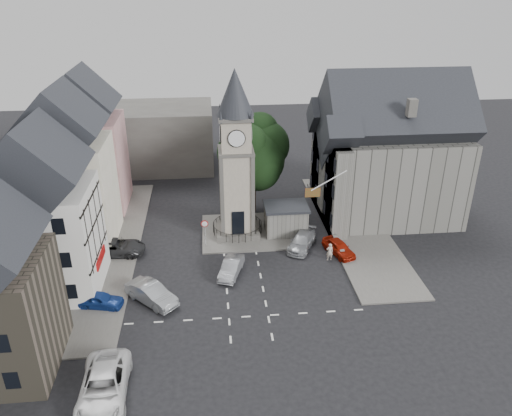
{
  "coord_description": "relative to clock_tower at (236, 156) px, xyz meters",
  "views": [
    {
      "loc": [
        -2.41,
        -36.14,
        23.94
      ],
      "look_at": [
        1.59,
        5.0,
        4.12
      ],
      "focal_mm": 35.0,
      "sensor_mm": 36.0,
      "label": 1
    }
  ],
  "objects": [
    {
      "name": "central_island",
      "position": [
        1.5,
        0.01,
        -8.04
      ],
      "size": [
        10.0,
        8.0,
        0.16
      ],
      "primitive_type": "cube",
      "color": "#595651",
      "rests_on": "ground"
    },
    {
      "name": "east_boundary_wall",
      "position": [
        9.2,
        2.01,
        -7.67
      ],
      "size": [
        0.4,
        16.0,
        0.9
      ],
      "primitive_type": "cube",
      "color": "#65645D",
      "rests_on": "ground"
    },
    {
      "name": "road_markings",
      "position": [
        0.0,
        -13.49,
        -8.12
      ],
      "size": [
        20.0,
        8.0,
        0.01
      ],
      "primitive_type": "cube",
      "color": "silver",
      "rests_on": "ground"
    },
    {
      "name": "town_tree",
      "position": [
        2.0,
        5.01,
        -1.15
      ],
      "size": [
        7.2,
        7.2,
        10.8
      ],
      "color": "black",
      "rests_on": "ground"
    },
    {
      "name": "van_sw_white",
      "position": [
        -9.5,
        -20.5,
        -7.26
      ],
      "size": [
        3.03,
        6.26,
        1.72
      ],
      "primitive_type": "imported",
      "rotation": [
        0.0,
        0.0,
        0.03
      ],
      "color": "silver",
      "rests_on": "ground"
    },
    {
      "name": "car_west_blue",
      "position": [
        -11.5,
        -11.11,
        -7.49
      ],
      "size": [
        3.95,
        2.23,
        1.27
      ],
      "primitive_type": "imported",
      "rotation": [
        0.0,
        0.0,
        1.36
      ],
      "color": "navy",
      "rests_on": "ground"
    },
    {
      "name": "terrace_tudor",
      "position": [
        -15.5,
        -7.99,
        -1.93
      ],
      "size": [
        8.1,
        7.6,
        12.0
      ],
      "color": "silver",
      "rests_on": "ground"
    },
    {
      "name": "stone_shelter",
      "position": [
        4.8,
        -0.49,
        -6.57
      ],
      "size": [
        4.3,
        3.3,
        3.08
      ],
      "color": "#65645D",
      "rests_on": "ground"
    },
    {
      "name": "car_west_grey",
      "position": [
        -11.5,
        -3.1,
        -7.37
      ],
      "size": [
        5.59,
        2.91,
        1.5
      ],
      "primitive_type": "imported",
      "rotation": [
        0.0,
        0.0,
        1.49
      ],
      "color": "#2D2D2F",
      "rests_on": "ground"
    },
    {
      "name": "car_island_east",
      "position": [
        5.91,
        -3.49,
        -7.44
      ],
      "size": [
        3.78,
        5.02,
        1.35
      ],
      "primitive_type": "imported",
      "rotation": [
        0.0,
        0.0,
        -0.46
      ],
      "color": "#9FA2A6",
      "rests_on": "ground"
    },
    {
      "name": "backdrop_west",
      "position": [
        -12.0,
        20.01,
        -4.12
      ],
      "size": [
        20.0,
        10.0,
        8.0
      ],
      "primitive_type": "cube",
      "color": "#4C4944",
      "rests_on": "ground"
    },
    {
      "name": "warning_sign_post",
      "position": [
        -3.2,
        -2.56,
        -6.09
      ],
      "size": [
        0.7,
        0.19,
        2.85
      ],
      "color": "black",
      "rests_on": "ground"
    },
    {
      "name": "flagpole",
      "position": [
        8.0,
        -3.99,
        -1.12
      ],
      "size": [
        3.68,
        0.1,
        2.74
      ],
      "color": "white",
      "rests_on": "ground"
    },
    {
      "name": "car_east_red",
      "position": [
        9.11,
        -4.99,
        -7.46
      ],
      "size": [
        2.85,
        4.2,
        1.33
      ],
      "primitive_type": "imported",
      "rotation": [
        0.0,
        0.0,
        0.37
      ],
      "color": "#961808",
      "rests_on": "ground"
    },
    {
      "name": "clock_tower",
      "position": [
        0.0,
        0.0,
        0.0
      ],
      "size": [
        4.86,
        4.86,
        16.25
      ],
      "color": "#4C4944",
      "rests_on": "ground"
    },
    {
      "name": "terrace_cream",
      "position": [
        -15.5,
        0.01,
        -1.54
      ],
      "size": [
        8.1,
        7.6,
        12.8
      ],
      "color": "beige",
      "rests_on": "ground"
    },
    {
      "name": "pedestrian",
      "position": [
        8.0,
        -5.99,
        -7.27
      ],
      "size": [
        0.62,
        0.41,
        1.7
      ],
      "primitive_type": "imported",
      "rotation": [
        0.0,
        0.0,
        3.15
      ],
      "color": "beige",
      "rests_on": "ground"
    },
    {
      "name": "pavement_east",
      "position": [
        12.0,
        0.01,
        -8.05
      ],
      "size": [
        6.0,
        26.0,
        0.14
      ],
      "primitive_type": "cube",
      "color": "#595651",
      "rests_on": "ground"
    },
    {
      "name": "east_building",
      "position": [
        15.59,
        3.01,
        -1.86
      ],
      "size": [
        14.4,
        11.4,
        12.6
      ],
      "color": "#65645D",
      "rests_on": "ground"
    },
    {
      "name": "pavement_west",
      "position": [
        -12.5,
        -1.99,
        -8.05
      ],
      "size": [
        6.0,
        30.0,
        0.14
      ],
      "primitive_type": "cube",
      "color": "#595651",
      "rests_on": "ground"
    },
    {
      "name": "ground",
      "position": [
        0.0,
        -7.99,
        -8.12
      ],
      "size": [
        120.0,
        120.0,
        0.0
      ],
      "primitive_type": "plane",
      "color": "black",
      "rests_on": "ground"
    },
    {
      "name": "car_island_silver",
      "position": [
        -1.0,
        -7.49,
        -7.45
      ],
      "size": [
        2.63,
        4.29,
        1.33
      ],
      "primitive_type": "imported",
      "rotation": [
        0.0,
        0.0,
        -0.32
      ],
      "color": "#94969C",
      "rests_on": "ground"
    },
    {
      "name": "car_west_silver",
      "position": [
        -7.5,
        -10.86,
        -7.33
      ],
      "size": [
        4.58,
        4.52,
        1.57
      ],
      "primitive_type": "imported",
      "rotation": [
        0.0,
        0.0,
        0.8
      ],
      "color": "#9CA0A4",
      "rests_on": "ground"
    },
    {
      "name": "terrace_pink",
      "position": [
        -15.5,
        8.01,
        -1.54
      ],
      "size": [
        8.1,
        7.6,
        12.8
      ],
      "color": "tan",
      "rests_on": "ground"
    }
  ]
}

